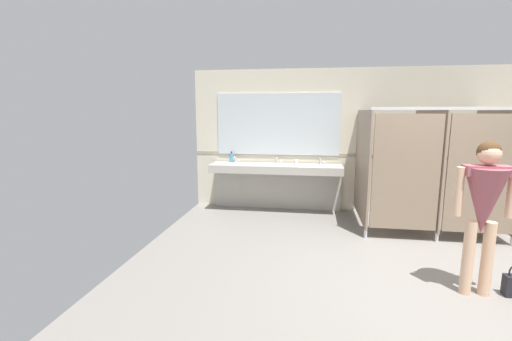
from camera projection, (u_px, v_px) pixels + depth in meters
name	position (u px, v px, depth m)	size (l,w,h in m)	color
ground_plane	(460.00, 289.00, 3.77)	(7.76, 6.21, 0.10)	gray
wall_back	(402.00, 141.00, 6.33)	(7.76, 0.12, 2.63)	beige
wall_back_tile_band	(402.00, 156.00, 6.32)	(7.76, 0.01, 0.06)	#9E937F
vanity_counter	(276.00, 176.00, 6.54)	(2.42, 0.55, 1.00)	#B2ADA3
mirror_panel	(278.00, 124.00, 6.57)	(2.32, 0.02, 1.15)	silver
bathroom_stalls	(431.00, 167.00, 5.34)	(2.05, 1.51, 1.91)	#84705B
person_standing	(484.00, 201.00, 3.42)	(0.56, 0.41, 1.57)	#DBAD89
soap_dispenser	(232.00, 158.00, 6.69)	(0.07, 0.07, 0.21)	teal
paper_cup	(296.00, 163.00, 6.26)	(0.07, 0.07, 0.11)	white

